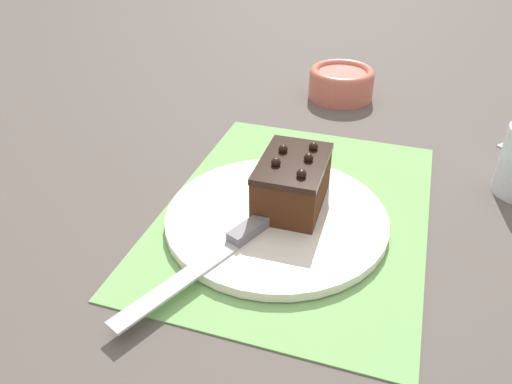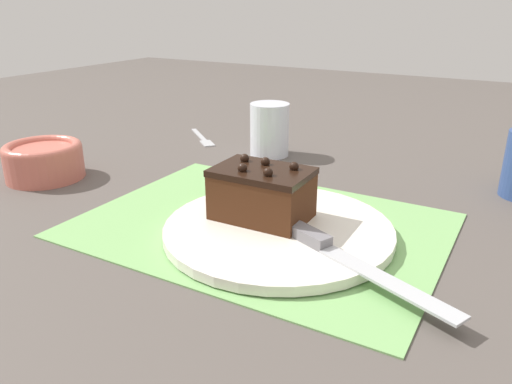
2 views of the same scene
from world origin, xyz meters
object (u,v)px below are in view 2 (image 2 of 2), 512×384
at_px(small_bowl, 44,160).
at_px(cake_plate, 278,230).
at_px(dessert_fork, 203,138).
at_px(serving_knife, 328,247).
at_px(chocolate_cake, 262,193).
at_px(drinking_glass, 270,130).

bearing_deg(small_bowl, cake_plate, -0.77).
bearing_deg(dessert_fork, small_bowl, 26.68).
relative_size(cake_plate, serving_knife, 1.21).
xyz_separation_m(cake_plate, serving_knife, (0.08, -0.03, 0.01)).
relative_size(chocolate_cake, dessert_fork, 0.98).
relative_size(small_bowl, dessert_fork, 1.01).
distance_m(cake_plate, chocolate_cake, 0.05).
distance_m(cake_plate, dessert_fork, 0.49).
bearing_deg(drinking_glass, small_bowl, -130.86).
distance_m(cake_plate, small_bowl, 0.44).
xyz_separation_m(chocolate_cake, serving_knife, (0.11, -0.04, -0.03)).
xyz_separation_m(cake_plate, small_bowl, (-0.44, 0.01, 0.02)).
bearing_deg(serving_knife, cake_plate, -89.24).
relative_size(chocolate_cake, drinking_glass, 1.23).
relative_size(chocolate_cake, small_bowl, 0.97).
height_order(cake_plate, small_bowl, small_bowl).
distance_m(serving_knife, dessert_fork, 0.57).
bearing_deg(dessert_fork, chocolate_cake, 85.96).
distance_m(small_bowl, dessert_fork, 0.34).
xyz_separation_m(drinking_glass, small_bowl, (-0.26, -0.30, -0.02)).
bearing_deg(small_bowl, dessert_fork, 75.72).
relative_size(cake_plate, dessert_fork, 2.30).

